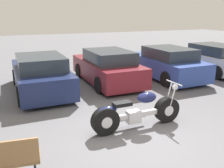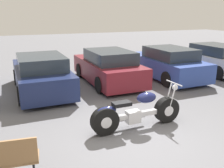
# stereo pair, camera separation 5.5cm
# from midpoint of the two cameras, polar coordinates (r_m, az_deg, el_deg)

# --- Properties ---
(ground_plane) EXTENTS (60.00, 60.00, 0.00)m
(ground_plane) POSITION_cam_midpoint_polar(r_m,az_deg,el_deg) (5.88, 5.82, -12.09)
(ground_plane) COLOR slate
(motorcycle) EXTENTS (2.41, 0.62, 1.05)m
(motorcycle) POSITION_cam_midpoint_polar(r_m,az_deg,el_deg) (6.17, 5.86, -6.42)
(motorcycle) COLOR black
(motorcycle) RESTS_ON ground_plane
(parked_car_navy) EXTENTS (1.80, 4.10, 1.35)m
(parked_car_navy) POSITION_cam_midpoint_polar(r_m,az_deg,el_deg) (9.29, -15.69, 2.10)
(parked_car_navy) COLOR #19234C
(parked_car_navy) RESTS_ON ground_plane
(parked_car_maroon) EXTENTS (1.80, 4.10, 1.35)m
(parked_car_maroon) POSITION_cam_midpoint_polar(r_m,az_deg,el_deg) (10.12, -0.77, 3.81)
(parked_car_maroon) COLOR maroon
(parked_car_maroon) RESTS_ON ground_plane
(parked_car_blue) EXTENTS (1.80, 4.10, 1.35)m
(parked_car_blue) POSITION_cam_midpoint_polar(r_m,az_deg,el_deg) (11.16, 12.55, 4.57)
(parked_car_blue) COLOR #2D479E
(parked_car_blue) RESTS_ON ground_plane
(parked_car_white) EXTENTS (1.80, 4.10, 1.35)m
(parked_car_white) POSITION_cam_midpoint_polar(r_m,az_deg,el_deg) (12.90, 22.19, 5.26)
(parked_car_white) COLOR white
(parked_car_white) RESTS_ON ground_plane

